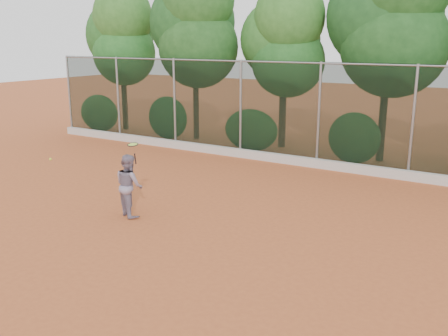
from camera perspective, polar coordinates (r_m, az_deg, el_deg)
The scene contains 7 objects.
ground at distance 11.36m, azimuth -2.68°, elevation -7.20°, with size 80.00×80.00×0.00m, color #B3552A.
concrete_curb at distance 17.11m, azimuth 10.31°, elevation 0.57°, with size 24.00×0.20×0.30m, color beige.
tennis_player at distance 12.31m, azimuth -10.77°, elevation -1.95°, with size 0.75×0.58×1.53m, color gray.
chainlink_fence at distance 16.96m, azimuth 10.79°, elevation 6.31°, with size 24.09×0.09×3.50m.
foliage_backdrop at distance 18.84m, azimuth 11.82°, elevation 14.81°, with size 23.70×3.63×7.55m.
tennis_racket at distance 11.73m, azimuth -10.35°, elevation 2.47°, with size 0.29×0.29×0.51m.
tennis_ball_in_flight at distance 13.31m, azimuth -19.22°, elevation 0.96°, with size 0.07×0.07×0.07m.
Camera 1 is at (5.99, -8.69, 4.19)m, focal length 40.00 mm.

